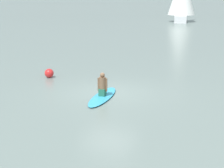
{
  "coord_description": "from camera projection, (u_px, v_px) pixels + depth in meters",
  "views": [
    {
      "loc": [
        -14.37,
        -7.51,
        4.64
      ],
      "look_at": [
        -0.67,
        -0.49,
        0.64
      ],
      "focal_mm": 58.18,
      "sensor_mm": 36.0,
      "label": 1
    }
  ],
  "objects": [
    {
      "name": "ground_plane",
      "position": [
        109.0,
        93.0,
        16.86
      ],
      "size": [
        400.0,
        400.0,
        0.0
      ],
      "primitive_type": "plane",
      "color": "slate"
    },
    {
      "name": "person_paddler",
      "position": [
        102.0,
        85.0,
        15.96
      ],
      "size": [
        0.39,
        0.46,
        1.04
      ],
      "rotation": [
        0.0,
        0.0,
        0.2
      ],
      "color": "#26664C",
      "rests_on": "surfboard"
    },
    {
      "name": "buoy_marker",
      "position": [
        49.0,
        73.0,
        19.76
      ],
      "size": [
        0.49,
        0.49,
        0.49
      ],
      "primitive_type": "sphere",
      "color": "red",
      "rests_on": "ground"
    },
    {
      "name": "surfboard",
      "position": [
        103.0,
        97.0,
        16.09
      ],
      "size": [
        3.33,
        1.4,
        0.1
      ],
      "primitive_type": "ellipsoid",
      "rotation": [
        0.0,
        0.0,
        0.2
      ],
      "color": "#339EC6",
      "rests_on": "ground"
    }
  ]
}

